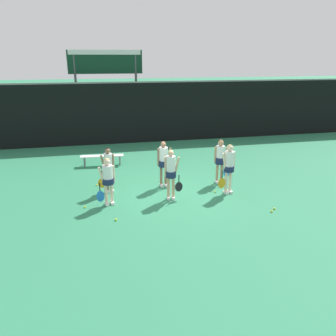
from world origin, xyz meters
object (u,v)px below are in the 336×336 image
(tennis_ball_6, at_px, (274,209))
(player_1, at_px, (171,171))
(tennis_ball_1, at_px, (231,173))
(tennis_ball_5, at_px, (215,192))
(player_4, at_px, (164,160))
(tennis_ball_2, at_px, (97,185))
(tennis_ball_7, at_px, (116,220))
(bench_courtside, at_px, (102,157))
(tennis_ball_3, at_px, (85,207))
(tennis_ball_0, at_px, (272,211))
(player_5, at_px, (220,158))
(player_2, at_px, (229,165))
(player_0, at_px, (108,177))
(tennis_ball_4, at_px, (177,189))
(scoreboard, at_px, (106,69))
(player_3, at_px, (108,167))

(tennis_ball_6, bearing_deg, player_1, 153.55)
(tennis_ball_1, bearing_deg, tennis_ball_5, -127.40)
(player_4, bearing_deg, tennis_ball_2, 166.72)
(player_1, relative_size, tennis_ball_7, 24.97)
(tennis_ball_1, distance_m, tennis_ball_5, 2.27)
(bench_courtside, distance_m, tennis_ball_3, 4.51)
(tennis_ball_0, relative_size, tennis_ball_5, 1.05)
(player_5, height_order, tennis_ball_3, player_5)
(tennis_ball_2, height_order, tennis_ball_7, tennis_ball_7)
(tennis_ball_1, xyz_separation_m, tennis_ball_6, (0.02, -3.55, 0.00))
(tennis_ball_5, relative_size, tennis_ball_7, 0.95)
(player_2, distance_m, tennis_ball_5, 1.14)
(tennis_ball_6, bearing_deg, player_0, 163.55)
(player_0, relative_size, tennis_ball_0, 23.06)
(player_1, relative_size, tennis_ball_1, 26.66)
(player_2, relative_size, player_5, 1.05)
(tennis_ball_5, bearing_deg, player_1, -173.16)
(player_0, distance_m, player_4, 2.45)
(bench_courtside, xyz_separation_m, tennis_ball_4, (2.64, -3.54, -0.37))
(tennis_ball_0, xyz_separation_m, tennis_ball_4, (-2.51, 2.49, -0.00))
(player_2, bearing_deg, tennis_ball_4, 146.51)
(player_1, xyz_separation_m, tennis_ball_1, (3.07, 2.01, -1.00))
(scoreboard, distance_m, tennis_ball_5, 11.19)
(player_3, height_order, player_5, player_5)
(scoreboard, distance_m, tennis_ball_0, 13.27)
(player_4, bearing_deg, player_3, -176.74)
(player_3, bearing_deg, tennis_ball_0, -34.35)
(bench_courtside, xyz_separation_m, player_5, (4.44, -3.20, 0.62))
(player_3, bearing_deg, player_1, -33.02)
(player_3, xyz_separation_m, tennis_ball_4, (2.46, -0.31, -0.93))
(tennis_ball_5, height_order, tennis_ball_7, tennis_ball_7)
(tennis_ball_5, bearing_deg, tennis_ball_2, 159.29)
(tennis_ball_0, distance_m, tennis_ball_7, 4.92)
(tennis_ball_1, bearing_deg, tennis_ball_6, -89.70)
(tennis_ball_7, bearing_deg, bench_courtside, 92.62)
(bench_courtside, relative_size, player_1, 1.11)
(scoreboard, xyz_separation_m, player_0, (-0.47, -10.10, -3.08))
(scoreboard, bearing_deg, tennis_ball_7, -91.64)
(bench_courtside, bearing_deg, player_3, -82.67)
(player_3, xyz_separation_m, tennis_ball_3, (-0.86, -1.21, -0.93))
(tennis_ball_4, xyz_separation_m, tennis_ball_7, (-2.39, -2.02, 0.00))
(bench_courtside, height_order, player_2, player_2)
(tennis_ball_6, bearing_deg, tennis_ball_2, 149.27)
(tennis_ball_3, bearing_deg, tennis_ball_5, 3.89)
(player_0, distance_m, tennis_ball_3, 1.23)
(player_1, distance_m, tennis_ball_1, 3.81)
(player_3, distance_m, tennis_ball_4, 2.65)
(player_5, xyz_separation_m, tennis_ball_2, (-4.71, 0.67, -1.00))
(player_4, bearing_deg, tennis_ball_6, -42.39)
(player_2, relative_size, tennis_ball_0, 25.87)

